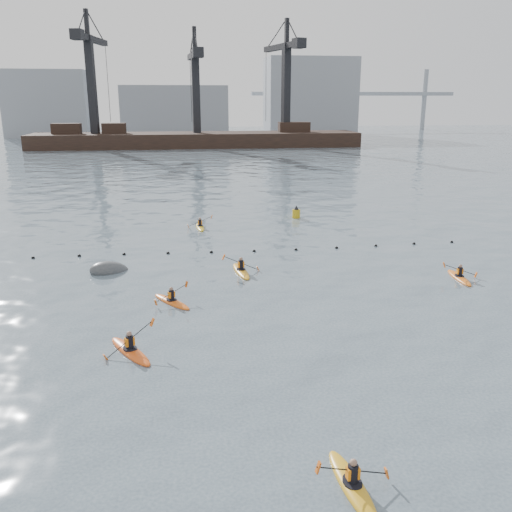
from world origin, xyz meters
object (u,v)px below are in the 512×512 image
at_px(kayaker_3, 241,270).
at_px(kayaker_1, 352,484).
at_px(mooring_buoy, 110,271).
at_px(kayaker_5, 200,227).
at_px(kayaker_0, 130,350).
at_px(kayaker_4, 459,277).
at_px(nav_buoy, 296,214).
at_px(kayaker_2, 172,301).

bearing_deg(kayaker_3, kayaker_1, -94.41).
height_order(kayaker_3, mooring_buoy, kayaker_3).
relative_size(kayaker_5, mooring_buoy, 1.23).
relative_size(kayaker_0, kayaker_4, 1.04).
xyz_separation_m(kayaker_0, kayaker_5, (3.82, 22.83, -0.01)).
relative_size(kayaker_3, mooring_buoy, 1.38).
xyz_separation_m(kayaker_3, kayaker_5, (-2.06, 12.46, -0.01)).
xyz_separation_m(kayaker_0, kayaker_1, (6.79, -9.32, -0.01)).
bearing_deg(mooring_buoy, nav_buoy, 43.21).
distance_m(kayaker_2, kayaker_5, 17.31).
height_order(kayaker_3, kayaker_4, kayaker_3).
bearing_deg(kayaker_2, mooring_buoy, 88.11).
bearing_deg(kayaker_4, kayaker_1, 59.30).
xyz_separation_m(kayaker_4, nav_buoy, (-6.11, 18.22, 0.29)).
distance_m(kayaker_0, kayaker_4, 20.09).
relative_size(kayaker_1, kayaker_3, 0.93).
distance_m(kayaker_2, kayaker_3, 6.32).
distance_m(kayaker_3, kayaker_4, 13.17).
xyz_separation_m(kayaker_4, kayaker_5, (-14.87, 15.48, -0.00)).
height_order(kayaker_0, kayaker_5, kayaker_0).
distance_m(kayaker_1, kayaker_5, 32.29).
height_order(mooring_buoy, nav_buoy, nav_buoy).
relative_size(kayaker_1, mooring_buoy, 1.29).
bearing_deg(kayaker_0, kayaker_2, 43.27).
bearing_deg(kayaker_0, kayaker_4, -8.78).
relative_size(kayaker_0, kayaker_5, 1.06).
height_order(kayaker_3, kayaker_5, kayaker_3).
bearing_deg(kayaker_5, nav_buoy, 13.87).
bearing_deg(kayaker_1, mooring_buoy, 108.02).
bearing_deg(mooring_buoy, kayaker_3, -8.95).
bearing_deg(kayaker_2, kayaker_1, -106.15).
bearing_deg(kayaker_4, nav_buoy, -66.61).
height_order(kayaker_1, kayaker_3, kayaker_3).
distance_m(kayaker_3, mooring_buoy, 8.21).
height_order(kayaker_1, kayaker_2, kayaker_1).
bearing_deg(nav_buoy, kayaker_1, -99.43).
bearing_deg(kayaker_1, nav_buoy, 75.32).
relative_size(kayaker_1, nav_buoy, 2.52).
xyz_separation_m(kayaker_4, mooring_buoy, (-20.93, 4.30, -0.10)).
bearing_deg(kayaker_2, kayaker_3, 13.28).
relative_size(kayaker_0, kayaker_2, 1.15).
bearing_deg(kayaker_1, kayaker_4, 49.21).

